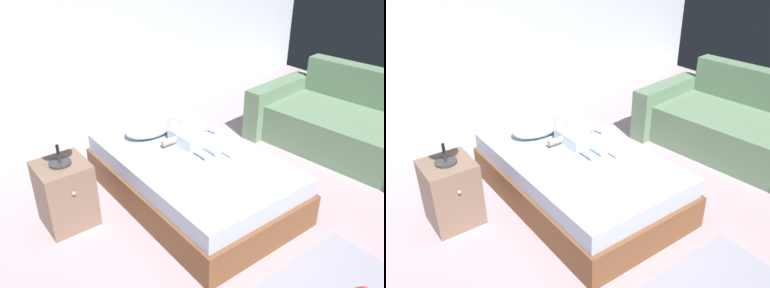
# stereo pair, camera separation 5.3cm
# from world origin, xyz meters

# --- Properties ---
(ground_plane) EXTENTS (8.00, 8.00, 0.00)m
(ground_plane) POSITION_xyz_m (0.00, 0.00, 0.00)
(ground_plane) COLOR #AE99A2
(wall_behind_bed) EXTENTS (8.00, 0.12, 2.56)m
(wall_behind_bed) POSITION_xyz_m (0.00, 3.00, 1.28)
(wall_behind_bed) COLOR silver
(wall_behind_bed) RESTS_ON ground_plane
(bed) EXTENTS (1.12, 1.82, 0.44)m
(bed) POSITION_xyz_m (0.25, 0.80, 0.21)
(bed) COLOR brown
(bed) RESTS_ON ground_plane
(pillow) EXTENTS (0.49, 0.30, 0.15)m
(pillow) POSITION_xyz_m (0.17, 1.33, 0.51)
(pillow) COLOR silver
(pillow) RESTS_ON bed
(baby) EXTENTS (0.49, 0.65, 0.16)m
(baby) POSITION_xyz_m (0.35, 1.02, 0.50)
(baby) COLOR #D0E3F9
(baby) RESTS_ON bed
(toothbrush) EXTENTS (0.05, 0.15, 0.02)m
(toothbrush) POSITION_xyz_m (0.63, 1.06, 0.44)
(toothbrush) COLOR blue
(toothbrush) RESTS_ON bed
(couch) EXTENTS (1.29, 2.14, 0.81)m
(couch) POSITION_xyz_m (2.14, 0.43, 0.28)
(couch) COLOR slate
(couch) RESTS_ON ground_plane
(nightstand) EXTENTS (0.38, 0.41, 0.54)m
(nightstand) POSITION_xyz_m (-0.74, 1.15, 0.27)
(nightstand) COLOR #826553
(nightstand) RESTS_ON ground_plane
(lamp) EXTENTS (0.23, 0.23, 0.35)m
(lamp) POSITION_xyz_m (-0.74, 1.15, 0.80)
(lamp) COLOR #333338
(lamp) RESTS_ON nightstand
(baby_bottle) EXTENTS (0.05, 0.09, 0.07)m
(baby_bottle) POSITION_xyz_m (0.48, 0.60, 0.46)
(baby_bottle) COLOR white
(baby_bottle) RESTS_ON bed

